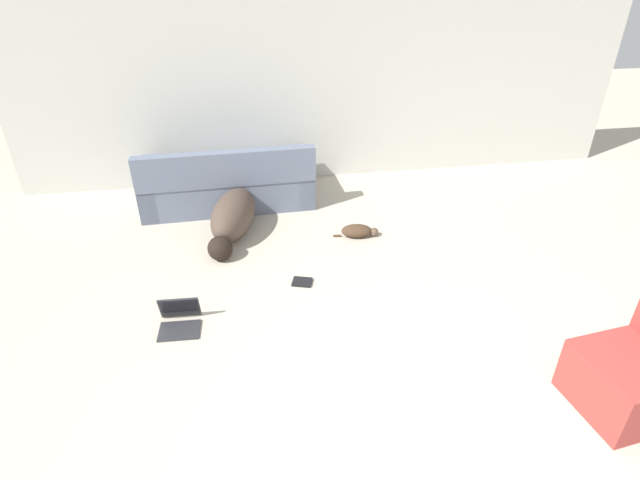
# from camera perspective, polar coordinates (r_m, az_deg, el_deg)

# --- Properties ---
(ground_plane) EXTENTS (20.00, 20.00, 0.00)m
(ground_plane) POSITION_cam_1_polar(r_m,az_deg,el_deg) (3.39, 15.93, -23.64)
(ground_plane) COLOR #BCB29E
(wall_back) EXTENTS (7.75, 0.06, 2.79)m
(wall_back) POSITION_cam_1_polar(r_m,az_deg,el_deg) (6.45, 1.04, 18.97)
(wall_back) COLOR beige
(wall_back) RESTS_ON ground_plane
(couch) EXTENTS (2.00, 0.92, 0.77)m
(couch) POSITION_cam_1_polar(r_m,az_deg,el_deg) (6.06, -10.47, 6.28)
(couch) COLOR slate
(couch) RESTS_ON ground_plane
(dog) EXTENTS (0.66, 1.38, 0.44)m
(dog) POSITION_cam_1_polar(r_m,az_deg,el_deg) (5.38, -9.95, 2.63)
(dog) COLOR #4C3D33
(dog) RESTS_ON ground_plane
(cat) EXTENTS (0.49, 0.23, 0.13)m
(cat) POSITION_cam_1_polar(r_m,az_deg,el_deg) (5.34, 4.35, 1.03)
(cat) COLOR #473323
(cat) RESTS_ON ground_plane
(laptop_open) EXTENTS (0.34, 0.32, 0.24)m
(laptop_open) POSITION_cam_1_polar(r_m,az_deg,el_deg) (4.27, -15.75, -8.48)
(laptop_open) COLOR #2D2D33
(laptop_open) RESTS_ON ground_plane
(book_black) EXTENTS (0.21, 0.18, 0.02)m
(book_black) POSITION_cam_1_polar(r_m,az_deg,el_deg) (4.62, -2.06, -4.81)
(book_black) COLOR black
(book_black) RESTS_ON ground_plane
(side_chair) EXTENTS (0.71, 0.65, 0.76)m
(side_chair) POSITION_cam_1_polar(r_m,az_deg,el_deg) (3.98, 32.37, -12.92)
(side_chair) COLOR #993833
(side_chair) RESTS_ON ground_plane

